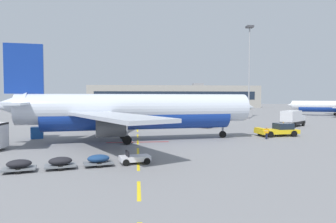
{
  "coord_description": "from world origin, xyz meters",
  "views": [
    {
      "loc": [
        17.9,
        -16.68,
        5.76
      ],
      "look_at": [
        22.18,
        24.51,
        3.81
      ],
      "focal_mm": 32.21,
      "sensor_mm": 36.0,
      "label": 1
    }
  ],
  "objects_px": {
    "catering_truck": "(293,118)",
    "ground_crew_worker": "(267,132)",
    "airliner_foreground": "(135,111)",
    "baggage_train": "(80,161)",
    "pushback_tug": "(278,130)",
    "uld_cargo_container": "(37,133)",
    "apron_light_mast_far": "(249,61)",
    "airliner_mid_left": "(332,106)",
    "fuel_service_truck": "(211,119)"
  },
  "relations": [
    {
      "from": "catering_truck",
      "to": "ground_crew_worker",
      "type": "distance_m",
      "value": 21.1
    },
    {
      "from": "airliner_foreground",
      "to": "baggage_train",
      "type": "height_order",
      "value": "airliner_foreground"
    },
    {
      "from": "ground_crew_worker",
      "to": "pushback_tug",
      "type": "bearing_deg",
      "value": 44.59
    },
    {
      "from": "airliner_foreground",
      "to": "uld_cargo_container",
      "type": "xyz_separation_m",
      "value": [
        -13.75,
        3.93,
        -3.15
      ]
    },
    {
      "from": "apron_light_mast_far",
      "to": "catering_truck",
      "type": "bearing_deg",
      "value": -87.74
    },
    {
      "from": "apron_light_mast_far",
      "to": "baggage_train",
      "type": "bearing_deg",
      "value": -123.17
    },
    {
      "from": "uld_cargo_container",
      "to": "apron_light_mast_far",
      "type": "distance_m",
      "value": 57.23
    },
    {
      "from": "airliner_mid_left",
      "to": "fuel_service_truck",
      "type": "bearing_deg",
      "value": -146.18
    },
    {
      "from": "fuel_service_truck",
      "to": "uld_cargo_container",
      "type": "distance_m",
      "value": 31.28
    },
    {
      "from": "airliner_foreground",
      "to": "ground_crew_worker",
      "type": "height_order",
      "value": "airliner_foreground"
    },
    {
      "from": "uld_cargo_container",
      "to": "fuel_service_truck",
      "type": "bearing_deg",
      "value": 25.45
    },
    {
      "from": "catering_truck",
      "to": "uld_cargo_container",
      "type": "relative_size",
      "value": 3.56
    },
    {
      "from": "airliner_mid_left",
      "to": "catering_truck",
      "type": "distance_m",
      "value": 44.21
    },
    {
      "from": "airliner_mid_left",
      "to": "ground_crew_worker",
      "type": "height_order",
      "value": "airliner_mid_left"
    },
    {
      "from": "catering_truck",
      "to": "airliner_mid_left",
      "type": "bearing_deg",
      "value": 46.54
    },
    {
      "from": "uld_cargo_container",
      "to": "pushback_tug",
      "type": "bearing_deg",
      "value": -1.52
    },
    {
      "from": "fuel_service_truck",
      "to": "baggage_train",
      "type": "xyz_separation_m",
      "value": [
        -18.92,
        -32.13,
        -1.11
      ]
    },
    {
      "from": "baggage_train",
      "to": "uld_cargo_container",
      "type": "height_order",
      "value": "uld_cargo_container"
    },
    {
      "from": "ground_crew_worker",
      "to": "uld_cargo_container",
      "type": "relative_size",
      "value": 0.85
    },
    {
      "from": "pushback_tug",
      "to": "apron_light_mast_far",
      "type": "height_order",
      "value": "apron_light_mast_far"
    },
    {
      "from": "catering_truck",
      "to": "uld_cargo_container",
      "type": "xyz_separation_m",
      "value": [
        -44.56,
        -12.66,
        -0.85
      ]
    },
    {
      "from": "pushback_tug",
      "to": "fuel_service_truck",
      "type": "relative_size",
      "value": 0.94
    },
    {
      "from": "airliner_foreground",
      "to": "apron_light_mast_far",
      "type": "height_order",
      "value": "apron_light_mast_far"
    },
    {
      "from": "ground_crew_worker",
      "to": "uld_cargo_container",
      "type": "height_order",
      "value": "ground_crew_worker"
    },
    {
      "from": "catering_truck",
      "to": "baggage_train",
      "type": "bearing_deg",
      "value": -138.34
    },
    {
      "from": "airliner_foreground",
      "to": "catering_truck",
      "type": "xyz_separation_m",
      "value": [
        30.81,
        16.58,
        -2.3
      ]
    },
    {
      "from": "pushback_tug",
      "to": "ground_crew_worker",
      "type": "relative_size",
      "value": 3.81
    },
    {
      "from": "pushback_tug",
      "to": "fuel_service_truck",
      "type": "distance_m",
      "value": 15.88
    },
    {
      "from": "baggage_train",
      "to": "catering_truck",
      "type": "bearing_deg",
      "value": 41.66
    },
    {
      "from": "airliner_foreground",
      "to": "ground_crew_worker",
      "type": "distance_m",
      "value": 18.25
    },
    {
      "from": "pushback_tug",
      "to": "catering_truck",
      "type": "height_order",
      "value": "catering_truck"
    },
    {
      "from": "airliner_mid_left",
      "to": "apron_light_mast_far",
      "type": "bearing_deg",
      "value": -160.96
    },
    {
      "from": "ground_crew_worker",
      "to": "apron_light_mast_far",
      "type": "height_order",
      "value": "apron_light_mast_far"
    },
    {
      "from": "pushback_tug",
      "to": "baggage_train",
      "type": "distance_m",
      "value": 31.2
    },
    {
      "from": "ground_crew_worker",
      "to": "airliner_foreground",
      "type": "bearing_deg",
      "value": 179.47
    },
    {
      "from": "fuel_service_truck",
      "to": "baggage_train",
      "type": "height_order",
      "value": "fuel_service_truck"
    },
    {
      "from": "airliner_foreground",
      "to": "pushback_tug",
      "type": "relative_size",
      "value": 5.54
    },
    {
      "from": "airliner_foreground",
      "to": "catering_truck",
      "type": "relative_size",
      "value": 5.06
    },
    {
      "from": "catering_truck",
      "to": "pushback_tug",
      "type": "bearing_deg",
      "value": -125.25
    },
    {
      "from": "airliner_foreground",
      "to": "ground_crew_worker",
      "type": "bearing_deg",
      "value": -0.53
    },
    {
      "from": "baggage_train",
      "to": "pushback_tug",
      "type": "bearing_deg",
      "value": 34.71
    },
    {
      "from": "airliner_foreground",
      "to": "fuel_service_truck",
      "type": "xyz_separation_m",
      "value": [
        14.49,
        17.36,
        -2.3
      ]
    },
    {
      "from": "catering_truck",
      "to": "baggage_train",
      "type": "relative_size",
      "value": 0.59
    },
    {
      "from": "airliner_mid_left",
      "to": "baggage_train",
      "type": "xyz_separation_m",
      "value": [
        -65.64,
        -63.43,
        -2.44
      ]
    },
    {
      "from": "apron_light_mast_far",
      "to": "uld_cargo_container",
      "type": "bearing_deg",
      "value": -142.17
    },
    {
      "from": "pushback_tug",
      "to": "uld_cargo_container",
      "type": "height_order",
      "value": "pushback_tug"
    },
    {
      "from": "airliner_foreground",
      "to": "baggage_train",
      "type": "xyz_separation_m",
      "value": [
        -4.44,
        -14.77,
        -3.42
      ]
    },
    {
      "from": "baggage_train",
      "to": "apron_light_mast_far",
      "type": "relative_size",
      "value": 0.47
    },
    {
      "from": "airliner_mid_left",
      "to": "ground_crew_worker",
      "type": "bearing_deg",
      "value": -131.51
    },
    {
      "from": "fuel_service_truck",
      "to": "uld_cargo_container",
      "type": "bearing_deg",
      "value": -154.55
    }
  ]
}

